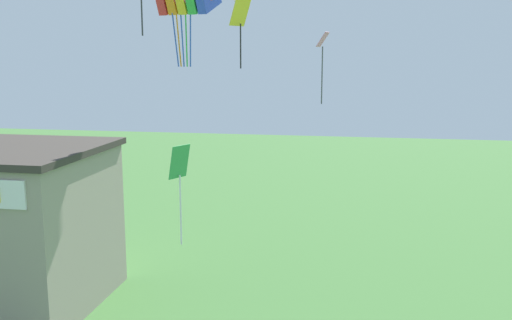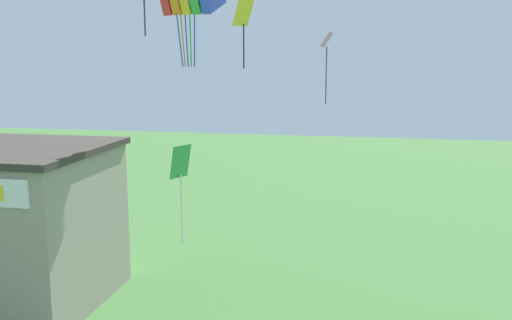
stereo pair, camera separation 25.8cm
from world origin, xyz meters
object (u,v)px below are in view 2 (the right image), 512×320
(kite_yellow_diamond, at_px, (244,18))
(kite_pink_diamond, at_px, (327,56))
(seaside_building, at_px, (12,225))
(kite_green_diamond, at_px, (181,175))

(kite_yellow_diamond, relative_size, kite_pink_diamond, 0.85)
(kite_yellow_diamond, bearing_deg, seaside_building, -167.24)
(kite_yellow_diamond, relative_size, kite_green_diamond, 0.85)
(seaside_building, relative_size, kite_green_diamond, 2.38)
(seaside_building, distance_m, kite_pink_diamond, 13.81)
(kite_yellow_diamond, bearing_deg, kite_pink_diamond, 52.81)
(kite_yellow_diamond, height_order, kite_green_diamond, kite_yellow_diamond)
(kite_pink_diamond, bearing_deg, seaside_building, -153.95)
(seaside_building, height_order, kite_green_diamond, kite_green_diamond)
(seaside_building, relative_size, kite_yellow_diamond, 2.79)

